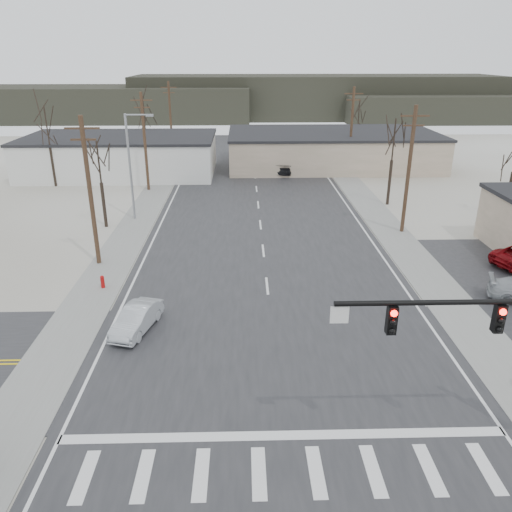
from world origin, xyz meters
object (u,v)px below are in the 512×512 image
Objects in this scene: sedan_crossing at (137,319)px; car_far_a at (286,167)px; fire_hydrant at (103,282)px; car_far_b at (255,139)px.

car_far_a is (10.90, 36.57, 0.13)m from sedan_crossing.
sedan_crossing is at bearing -58.88° from fire_hydrant.
car_far_b reaches higher than fire_hydrant.
car_far_a reaches higher than fire_hydrant.
fire_hydrant is 0.22× the size of sedan_crossing.
fire_hydrant is at bearing -107.09° from car_far_b.
fire_hydrant is 0.22× the size of car_far_b.
car_far_b is at bearing -66.37° from car_far_a.
car_far_a is at bearing 88.65° from sedan_crossing.
car_far_b is at bearing 97.83° from sedan_crossing.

